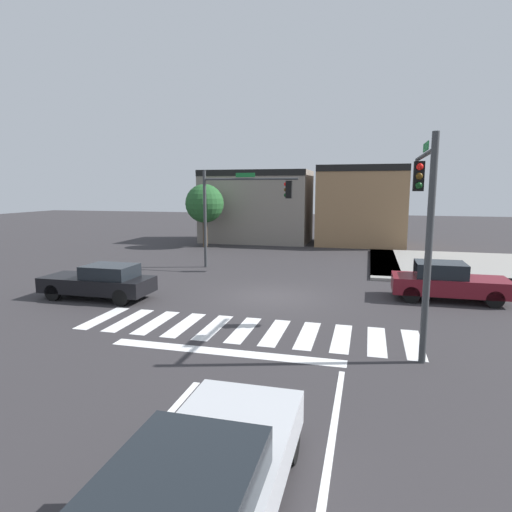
{
  "coord_description": "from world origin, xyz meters",
  "views": [
    {
      "loc": [
        3.8,
        -17.52,
        4.56
      ],
      "look_at": [
        -0.76,
        -0.01,
        1.73
      ],
      "focal_mm": 30.4,
      "sensor_mm": 36.0,
      "label": 1
    }
  ],
  "objects": [
    {
      "name": "car_maroon",
      "position": [
        7.0,
        1.24,
        0.77
      ],
      "size": [
        4.47,
        1.83,
        1.57
      ],
      "color": "maroon",
      "rests_on": "ground_plane"
    },
    {
      "name": "traffic_signal_southeast",
      "position": [
        5.31,
        -4.4,
        4.07
      ],
      "size": [
        0.32,
        4.31,
        5.94
      ],
      "rotation": [
        0.0,
        0.0,
        1.57
      ],
      "color": "#383A3D",
      "rests_on": "ground_plane"
    },
    {
      "name": "bike_detector_marking",
      "position": [
        1.39,
        -9.32,
        0.0
      ],
      "size": [
        0.98,
        0.98,
        0.01
      ],
      "color": "yellow",
      "rests_on": "ground_plane"
    },
    {
      "name": "lane_markings",
      "position": [
        1.11,
        -12.02,
        0.0
      ],
      "size": [
        6.8,
        20.25,
        0.01
      ],
      "color": "white",
      "rests_on": "ground_plane"
    },
    {
      "name": "car_silver",
      "position": [
        1.83,
        -12.61,
        0.75
      ],
      "size": [
        1.92,
        4.4,
        1.44
      ],
      "rotation": [
        0.0,
        0.0,
        1.57
      ],
      "color": "#B7BABF",
      "rests_on": "ground_plane"
    },
    {
      "name": "crosswalk_near",
      "position": [
        -0.0,
        -4.5,
        0.0
      ],
      "size": [
        10.99,
        2.65,
        0.01
      ],
      "color": "silver",
      "rests_on": "ground_plane"
    },
    {
      "name": "car_black",
      "position": [
        -6.9,
        -2.12,
        0.73
      ],
      "size": [
        4.6,
        1.76,
        1.45
      ],
      "rotation": [
        0.0,
        0.0,
        3.14
      ],
      "color": "black",
      "rests_on": "ground_plane"
    },
    {
      "name": "roadside_tree",
      "position": [
        -8.5,
        14.0,
        3.37
      ],
      "size": [
        2.97,
        2.97,
        4.88
      ],
      "color": "#4C3823",
      "rests_on": "ground_plane"
    },
    {
      "name": "ground_plane",
      "position": [
        0.0,
        0.0,
        0.0
      ],
      "size": [
        120.0,
        120.0,
        0.0
      ],
      "primitive_type": "plane",
      "color": "#302D30"
    },
    {
      "name": "traffic_signal_northwest",
      "position": [
        -3.16,
        5.87,
        3.84
      ],
      "size": [
        5.47,
        0.32,
        5.56
      ],
      "color": "#383A3D",
      "rests_on": "ground_plane"
    },
    {
      "name": "curb_corner_northeast",
      "position": [
        8.49,
        9.42,
        0.07
      ],
      "size": [
        10.0,
        10.6,
        0.15
      ],
      "color": "gray",
      "rests_on": "ground_plane"
    },
    {
      "name": "storefront_row",
      "position": [
        -1.55,
        18.7,
        3.1
      ],
      "size": [
        16.62,
        5.6,
        6.32
      ],
      "color": "gray",
      "rests_on": "ground_plane"
    }
  ]
}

